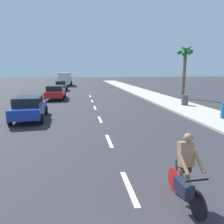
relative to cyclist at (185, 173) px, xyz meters
The scene contains 15 objects.
ground_plane 16.88m from the cyclist, 93.88° to the left, with size 160.00×160.00×0.00m, color #2D2D33.
sidewalk_strip 19.97m from the cyclist, 70.58° to the left, with size 3.60×80.00×0.14m, color #B2ADA3.
lane_stripe_1 1.69m from the cyclist, 140.71° to the left, with size 0.16×1.80×0.01m, color white.
lane_stripe_2 5.10m from the cyclist, 103.07° to the left, with size 0.16×1.80×0.01m, color white.
lane_stripe_3 9.33m from the cyclist, 97.04° to the left, with size 0.16×1.80×0.01m, color white.
lane_stripe_4 13.79m from the cyclist, 94.75° to the left, with size 0.16×1.80×0.01m, color white.
lane_stripe_5 17.86m from the cyclist, 93.66° to the left, with size 0.16×1.80×0.01m, color white.
lane_stripe_6 22.05m from the cyclist, 92.96° to the left, with size 0.16×1.80×0.01m, color white.
cyclist is the anchor object (origin of this frame).
parked_car_blue 11.56m from the cyclist, 120.12° to the left, with size 2.20×4.43×1.57m.
parked_car_red 20.57m from the cyclist, 104.56° to the left, with size 2.12×4.59×1.57m.
parked_car_teal 30.59m from the cyclist, 100.07° to the left, with size 1.89×3.98×1.57m.
delivery_truck 41.45m from the cyclist, 97.48° to the left, with size 2.77×6.29×2.80m.
palm_tree_far 21.13m from the cyclist, 62.40° to the left, with size 1.84×1.84×6.33m.
trash_bin_far 14.88m from the cyclist, 61.70° to the left, with size 0.60×0.60×0.94m, color #47474C.
Camera 1 is at (-1.31, -1.02, 3.27)m, focal length 32.88 mm.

